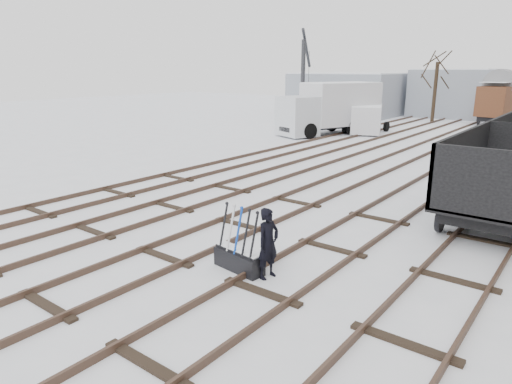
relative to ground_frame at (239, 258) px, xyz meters
The scene contains 12 objects.
ground 2.01m from the ground_frame, 162.51° to the right, with size 120.00×120.00×0.00m, color white.
tracks 13.22m from the ground_frame, 98.26° to the left, with size 13.90×52.00×0.16m.
shed_left 38.45m from the ground_frame, 112.82° to the left, with size 10.00×8.00×4.10m.
shed_right 39.89m from the ground_frame, 98.51° to the left, with size 7.00×6.00×4.50m.
ground_frame is the anchor object (origin of this frame).
worker 0.92m from the ground_frame, ahead, with size 0.58×0.38×1.60m, color black.
freight_wagon_a 8.63m from the ground_frame, 61.53° to the left, with size 2.62×6.55×2.67m.
box_van_wagon 34.74m from the ground_frame, 91.83° to the left, with size 2.88×4.78×3.47m.
lorry 23.40m from the ground_frame, 113.51° to the left, with size 4.44×8.22×3.57m.
panel_van 24.89m from the ground_frame, 107.74° to the left, with size 3.52×4.95×2.01m.
crane 31.49m from the ground_frame, 119.13° to the left, with size 2.03×4.63×7.79m.
tree_far_left 33.47m from the ground_frame, 99.85° to the left, with size 0.30×0.30×5.05m, color black.
Camera 1 is at (8.11, -6.86, 4.49)m, focal length 32.00 mm.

